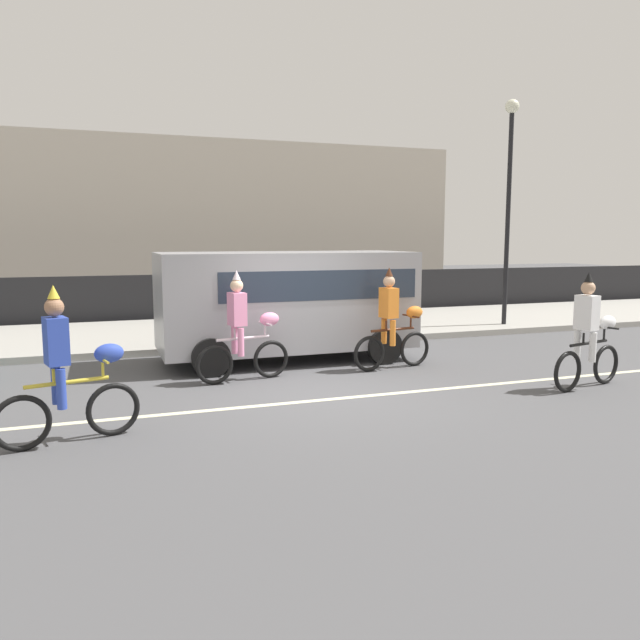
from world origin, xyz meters
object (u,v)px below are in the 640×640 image
(parked_van_grey, at_px, (290,297))
(pedestrian_onlooker, at_px, (277,300))
(parade_cyclist_pink, at_px, (244,333))
(street_lamp_post, at_px, (509,179))
(parade_cyclist_zebra, at_px, (590,337))
(parade_cyclist_orange, at_px, (393,325))
(parade_cyclist_cobalt, at_px, (68,375))

(parked_van_grey, xyz_separation_m, pedestrian_onlooker, (0.31, 2.02, -0.27))
(parade_cyclist_pink, distance_m, pedestrian_onlooker, 3.89)
(parked_van_grey, bearing_deg, street_lamp_post, 17.57)
(parade_cyclist_pink, height_order, parade_cyclist_zebra, same)
(parked_van_grey, bearing_deg, pedestrian_onlooker, 81.17)
(parade_cyclist_pink, xyz_separation_m, parked_van_grey, (1.29, 1.53, 0.44))
(parade_cyclist_pink, height_order, parade_cyclist_orange, same)
(parade_cyclist_orange, relative_size, parade_cyclist_zebra, 1.00)
(parade_cyclist_zebra, xyz_separation_m, pedestrian_onlooker, (-3.63, 5.93, 0.17))
(parade_cyclist_orange, bearing_deg, parade_cyclist_zebra, -46.17)
(parade_cyclist_orange, distance_m, street_lamp_post, 6.97)
(parade_cyclist_pink, bearing_deg, parade_cyclist_orange, 1.26)
(pedestrian_onlooker, bearing_deg, parade_cyclist_cobalt, -125.34)
(parade_cyclist_zebra, bearing_deg, parade_cyclist_cobalt, -179.01)
(street_lamp_post, distance_m, pedestrian_onlooker, 7.02)
(parked_van_grey, relative_size, street_lamp_post, 0.85)
(parade_cyclist_orange, height_order, parked_van_grey, parked_van_grey)
(parade_cyclist_pink, bearing_deg, pedestrian_onlooker, 65.69)
(parade_cyclist_zebra, distance_m, parked_van_grey, 5.57)
(parade_cyclist_zebra, height_order, pedestrian_onlooker, parade_cyclist_zebra)
(parade_cyclist_orange, relative_size, pedestrian_onlooker, 1.19)
(parade_cyclist_pink, bearing_deg, parade_cyclist_cobalt, -136.95)
(parade_cyclist_cobalt, height_order, parked_van_grey, parked_van_grey)
(pedestrian_onlooker, bearing_deg, street_lamp_post, 0.86)
(parade_cyclist_pink, xyz_separation_m, pedestrian_onlooker, (1.60, 3.55, 0.17))
(parade_cyclist_cobalt, relative_size, parked_van_grey, 0.38)
(parade_cyclist_cobalt, xyz_separation_m, parked_van_grey, (3.99, 4.05, 0.44))
(parade_cyclist_orange, xyz_separation_m, street_lamp_post, (5.08, 3.58, 3.15))
(parade_cyclist_orange, height_order, parade_cyclist_zebra, same)
(parade_cyclist_cobalt, xyz_separation_m, parade_cyclist_zebra, (7.93, 0.14, 0.00))
(parade_cyclist_orange, relative_size, street_lamp_post, 0.33)
(parked_van_grey, xyz_separation_m, street_lamp_post, (6.68, 2.11, 2.71))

